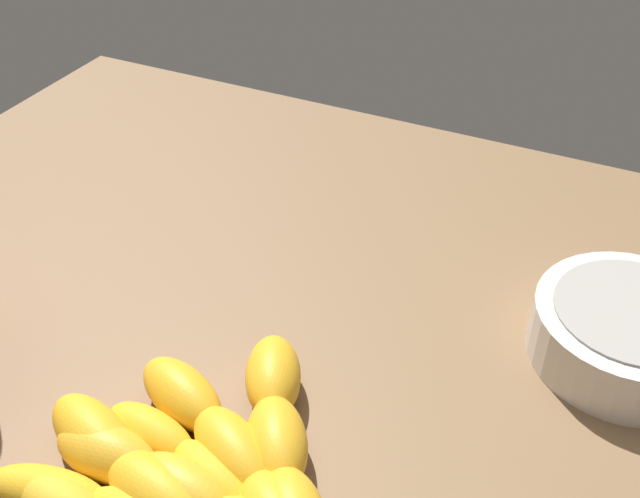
{
  "coord_description": "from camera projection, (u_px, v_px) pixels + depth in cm",
  "views": [
    {
      "loc": [
        21.01,
        -35.0,
        39.68
      ],
      "look_at": [
        2.1,
        4.82,
        5.93
      ],
      "focal_mm": 43.55,
      "sensor_mm": 36.0,
      "label": 1
    }
  ],
  "objects": [
    {
      "name": "ground_plane",
      "position": [
        266.0,
        358.0,
        0.57
      ],
      "size": [
        86.12,
        71.99,
        3.26
      ],
      "primitive_type": "cube",
      "color": "brown"
    },
    {
      "name": "small_bowl",
      "position": [
        629.0,
        332.0,
        0.54
      ],
      "size": [
        13.42,
        13.42,
        4.38
      ],
      "color": "silver",
      "rests_on": "ground_plane"
    },
    {
      "name": "banana_bunch",
      "position": [
        197.0,
        485.0,
        0.45
      ],
      "size": [
        21.71,
        19.53,
        3.68
      ],
      "color": "gold",
      "rests_on": "ground_plane"
    }
  ]
}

